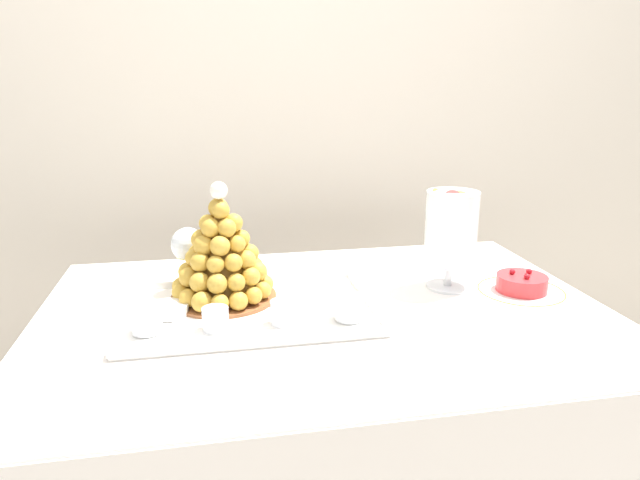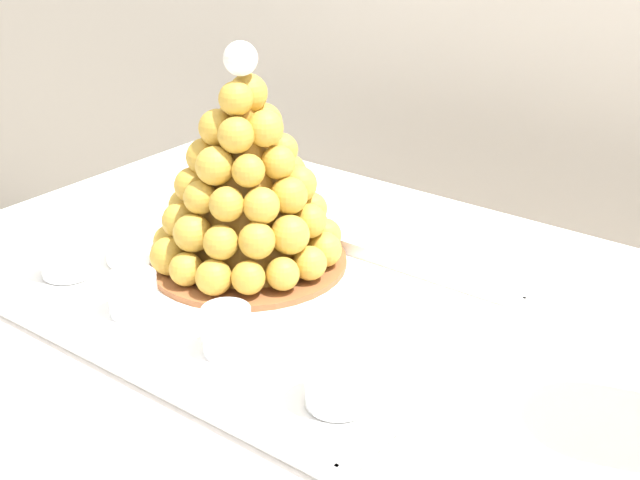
{
  "view_description": "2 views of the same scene",
  "coord_description": "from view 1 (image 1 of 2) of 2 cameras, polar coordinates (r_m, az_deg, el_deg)",
  "views": [
    {
      "loc": [
        -0.24,
        -1.18,
        1.31
      ],
      "look_at": [
        -0.01,
        -0.0,
        0.96
      ],
      "focal_mm": 31.91,
      "sensor_mm": 36.0,
      "label": 1
    },
    {
      "loc": [
        0.43,
        -0.62,
        1.29
      ],
      "look_at": [
        -0.07,
        0.04,
        0.9
      ],
      "focal_mm": 48.01,
      "sensor_mm": 36.0,
      "label": 2
    }
  ],
  "objects": [
    {
      "name": "buffet_table",
      "position": [
        1.35,
        0.5,
        -10.8
      ],
      "size": [
        1.29,
        0.9,
        0.8
      ],
      "color": "brown",
      "rests_on": "ground_plane"
    },
    {
      "name": "macaron_goblet",
      "position": [
        1.43,
        13.03,
        1.17
      ],
      "size": [
        0.13,
        0.13,
        0.26
      ],
      "color": "white",
      "rests_on": "buffet_table"
    },
    {
      "name": "backdrop_wall",
      "position": [
        2.07,
        -4.36,
        14.35
      ],
      "size": [
        4.8,
        0.1,
        2.5
      ],
      "primitive_type": "cube",
      "color": "silver",
      "rests_on": "ground_plane"
    },
    {
      "name": "dessert_cup_left",
      "position": [
        1.22,
        -16.99,
        -7.64
      ],
      "size": [
        0.06,
        0.06,
        0.06
      ],
      "color": "silver",
      "rests_on": "serving_tray"
    },
    {
      "name": "wine_glass",
      "position": [
        1.4,
        -13.08,
        -0.64
      ],
      "size": [
        0.08,
        0.08,
        0.17
      ],
      "color": "silver",
      "rests_on": "buffet_table"
    },
    {
      "name": "dessert_cup_mid_right",
      "position": [
        1.23,
        2.94,
        -6.85
      ],
      "size": [
        0.06,
        0.06,
        0.05
      ],
      "color": "silver",
      "rests_on": "serving_tray"
    },
    {
      "name": "serving_tray",
      "position": [
        1.3,
        -7.11,
        -7.06
      ],
      "size": [
        0.56,
        0.37,
        0.02
      ],
      "color": "white",
      "rests_on": "buffet_table"
    },
    {
      "name": "dessert_cup_mid_left",
      "position": [
        1.2,
        -10.44,
        -7.85
      ],
      "size": [
        0.06,
        0.06,
        0.05
      ],
      "color": "silver",
      "rests_on": "serving_tray"
    },
    {
      "name": "fruit_tart_plate",
      "position": [
        1.48,
        19.54,
        -4.42
      ],
      "size": [
        0.22,
        0.22,
        0.06
      ],
      "color": "white",
      "rests_on": "buffet_table"
    },
    {
      "name": "dessert_cup_centre",
      "position": [
        1.21,
        -3.79,
        -7.33
      ],
      "size": [
        0.05,
        0.05,
        0.05
      ],
      "color": "silver",
      "rests_on": "serving_tray"
    },
    {
      "name": "creme_brulee_ramekin",
      "position": [
        1.3,
        -14.87,
        -6.71
      ],
      "size": [
        0.08,
        0.08,
        0.02
      ],
      "color": "white",
      "rests_on": "serving_tray"
    },
    {
      "name": "croquembouche",
      "position": [
        1.33,
        -9.85,
        -1.59
      ],
      "size": [
        0.25,
        0.25,
        0.28
      ],
      "color": "brown",
      "rests_on": "serving_tray"
    }
  ]
}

